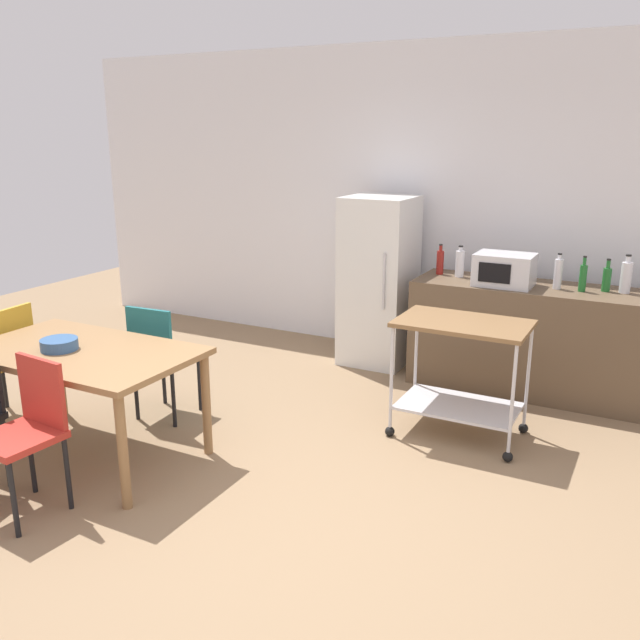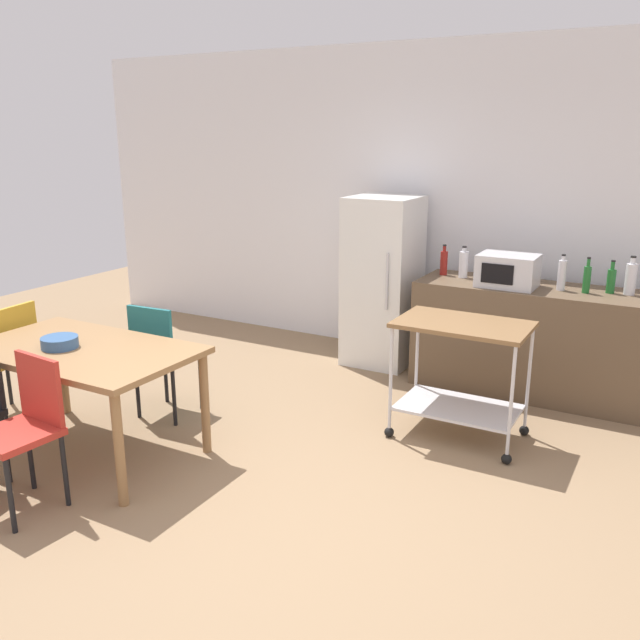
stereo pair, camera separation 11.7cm
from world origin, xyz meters
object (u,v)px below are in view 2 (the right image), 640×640
Objects in this scene: chair_mustard at (7,353)px; kitchen_cart at (461,361)px; refrigerator at (383,281)px; bottle_hot_sauce at (587,279)px; chair_teal at (162,352)px; bottle_sesame_oil at (464,264)px; bottle_soy_sauce at (631,278)px; chair_red at (25,423)px; bottle_olive_oil at (444,262)px; bottle_soda at (562,275)px; microwave at (508,271)px; dining_table at (82,359)px; fruit_bowl at (60,342)px; bottle_sparkling_water at (611,280)px.

chair_mustard is 0.98× the size of kitchen_cart.
refrigerator is 1.80m from bottle_hot_sauce.
chair_teal is 2.20m from refrigerator.
bottle_sesame_oil reaches higher than chair_teal.
chair_mustard is 4.76m from bottle_soy_sauce.
bottle_olive_oil is (1.31, 3.32, 0.49)m from chair_red.
refrigerator is 1.61m from bottle_soda.
chair_teal is 2.80m from microwave.
dining_table is 1.65× the size of kitchen_cart.
bottle_hot_sauce reaches higher than chair_teal.
bottle_soy_sauce is 1.27× the size of fruit_bowl.
bottle_sparkling_water is at bearing 118.81° from chair_mustard.
chair_mustard reaches higher than fruit_bowl.
bottle_hot_sauce is 1.19× the size of fruit_bowl.
bottle_olive_oil is 0.94× the size of bottle_hot_sauce.
bottle_sparkling_water is (1.18, 0.00, -0.02)m from bottle_sesame_oil.
refrigerator reaches higher than chair_red.
kitchen_cart is at bearing -127.40° from bottle_soy_sauce.
chair_mustard is at bearing -134.33° from bottle_olive_oil.
bottle_soy_sauce is at bearing 11.84° from bottle_soda.
microwave is (2.14, 2.49, 0.36)m from dining_table.
bottle_soda is at bearing -5.96° from bottle_sesame_oil.
refrigerator is at bearing 70.44° from dining_table.
kitchen_cart is 3.85× the size of fruit_bowl.
bottle_sesame_oil is 3.29m from fruit_bowl.
bottle_soda reaches higher than chair_red.
refrigerator is 5.71× the size of bottle_sesame_oil.
chair_mustard is at bearing -126.77° from refrigerator.
chair_mustard is at bearing 172.28° from dining_table.
dining_table is 3.30m from microwave.
bottle_sparkling_water is at bearing -1.11° from bottle_olive_oil.
bottle_hot_sauce is (2.50, 3.20, 0.50)m from chair_red.
chair_teal is 3.16m from bottle_soda.
fruit_bowl is (-3.15, -2.74, -0.24)m from bottle_soy_sauce.
bottle_soda is 0.19m from bottle_hot_sauce.
kitchen_cart is 3.51× the size of bottle_sparkling_water.
chair_red is (1.18, -0.77, 0.00)m from chair_mustard.
bottle_soda reaches higher than chair_teal.
bottle_sesame_oil is at bearing 57.06° from dining_table.
dining_table is 6.34× the size of fruit_bowl.
fruit_bowl is (-1.84, -2.72, -0.23)m from bottle_sesame_oil.
bottle_soda is (1.01, -0.11, 0.01)m from bottle_olive_oil.
bottle_sesame_oil is at bearing -134.62° from chair_teal.
bottle_soy_sauce reaches higher than dining_table.
bottle_soy_sauce is (0.92, 1.21, 0.45)m from kitchen_cart.
dining_table is 2.85m from refrigerator.
chair_red is 0.57× the size of refrigerator.
bottle_soda is 0.50m from bottle_soy_sauce.
microwave is (0.42, -0.16, 0.01)m from bottle_sesame_oil.
chair_red is at bearing -102.33° from refrigerator.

